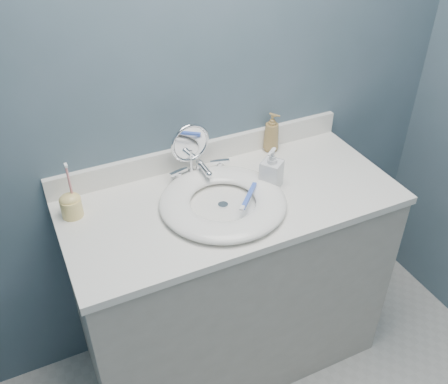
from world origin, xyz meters
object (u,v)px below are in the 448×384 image
soap_bottle_amber (272,132)px  toothbrush_holder (71,204)px  soap_bottle_clear (272,168)px  makeup_mirror (190,149)px

soap_bottle_amber → toothbrush_holder: (-0.83, -0.09, -0.04)m
soap_bottle_clear → toothbrush_holder: size_ratio=0.75×
toothbrush_holder → makeup_mirror: bearing=5.2°
soap_bottle_clear → soap_bottle_amber: bearing=113.7°
soap_bottle_clear → toothbrush_holder: bearing=-137.7°
makeup_mirror → soap_bottle_clear: 0.31m
makeup_mirror → soap_bottle_clear: bearing=-41.1°
soap_bottle_amber → toothbrush_holder: 0.84m
soap_bottle_amber → toothbrush_holder: size_ratio=0.80×
makeup_mirror → soap_bottle_amber: (0.37, 0.05, -0.04)m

